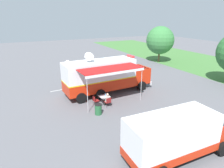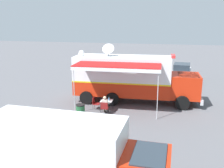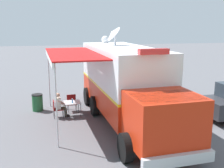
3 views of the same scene
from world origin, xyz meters
TOP-DOWN VIEW (x-y plane):
  - ground_plane at (0.00, 0.00)m, footprint 100.00×100.00m
  - lot_stripe at (-3.05, -2.17)m, footprint 0.37×4.80m
  - command_truck at (-0.01, 0.75)m, footprint 5.24×9.60m
  - folding_table at (2.39, -0.62)m, footprint 0.84×0.84m
  - water_bottle at (2.39, -0.46)m, footprint 0.07×0.07m
  - folding_chair_at_table at (3.19, -0.56)m, footprint 0.50×0.50m
  - folding_chair_beside_table at (2.36, -1.47)m, footprint 0.50×0.50m
  - seated_responder at (3.00, -0.57)m, footprint 0.68×0.57m
  - trash_bin at (4.15, -1.90)m, footprint 0.57×0.57m
  - support_truck at (10.98, 0.16)m, footprint 2.46×6.85m
  - car_behind_truck at (-5.79, 1.62)m, footprint 4.26×2.14m
  - car_far_corner at (-8.51, 4.65)m, footprint 4.31×2.24m

SIDE VIEW (x-z plane):
  - ground_plane at x=0.00m, z-range 0.00..0.00m
  - lot_stripe at x=-3.05m, z-range 0.00..0.01m
  - trash_bin at x=4.15m, z-range 0.00..0.91m
  - folding_chair_at_table at x=3.19m, z-range 0.08..0.95m
  - folding_chair_beside_table at x=2.36m, z-range 0.08..0.95m
  - seated_responder at x=3.00m, z-range 0.03..1.28m
  - folding_table at x=2.39m, z-range 0.31..1.04m
  - water_bottle at x=2.39m, z-range 0.72..0.95m
  - car_behind_truck at x=-5.79m, z-range 0.00..1.76m
  - car_far_corner at x=-8.51m, z-range 0.00..1.76m
  - support_truck at x=10.98m, z-range 0.04..2.74m
  - command_truck at x=-0.01m, z-range -0.32..4.21m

